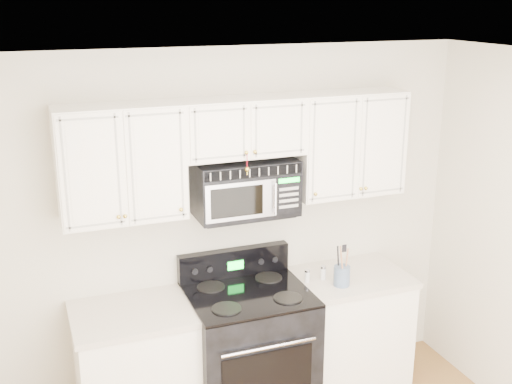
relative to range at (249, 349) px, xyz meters
name	(u,v)px	position (x,y,z in m)	size (l,w,h in m)	color
room	(350,342)	(0.02, -1.40, 0.82)	(3.51, 3.51, 2.61)	olive
base_cabinet_left	(140,375)	(-0.78, 0.04, -0.06)	(0.86, 0.65, 0.92)	white
base_cabinet_right	(346,333)	(0.82, 0.04, -0.06)	(0.86, 0.65, 0.92)	white
range	(249,349)	(0.00, 0.00, 0.00)	(0.84, 0.76, 1.14)	black
upper_cabinets	(241,147)	(0.02, 0.19, 1.45)	(2.44, 0.37, 0.75)	white
microwave	(246,188)	(0.05, 0.17, 1.16)	(0.71, 0.40, 0.39)	black
utensil_crock	(342,275)	(0.68, -0.10, 0.51)	(0.12, 0.12, 0.31)	slate
shaker_salt	(307,276)	(0.47, 0.04, 0.48)	(0.04, 0.04, 0.10)	silver
shaker_pepper	(323,273)	(0.60, 0.04, 0.49)	(0.04, 0.04, 0.11)	silver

